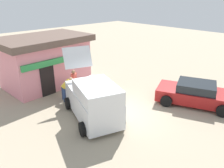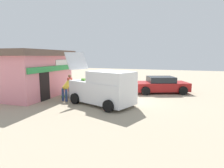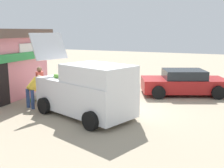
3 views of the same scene
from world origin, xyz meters
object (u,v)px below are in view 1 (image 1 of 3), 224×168
(parked_sedan, at_px, (195,94))
(unloaded_banana_pile, at_px, (75,90))
(delivery_van, at_px, (93,100))
(customer_bending, at_px, (66,87))
(storefront_bar, at_px, (45,60))
(paint_bucket, at_px, (97,82))
(vendor_standing, at_px, (74,81))

(parked_sedan, xyz_separation_m, unloaded_banana_pile, (-4.04, 5.88, -0.43))
(delivery_van, relative_size, parked_sedan, 1.04)
(unloaded_banana_pile, bearing_deg, delivery_van, -108.43)
(customer_bending, bearing_deg, parked_sedan, -46.77)
(delivery_van, xyz_separation_m, parked_sedan, (5.11, -2.67, -0.40))
(customer_bending, bearing_deg, storefront_bar, 82.61)
(customer_bending, bearing_deg, delivery_van, -92.97)
(parked_sedan, height_order, customer_bending, customer_bending)
(delivery_van, bearing_deg, unloaded_banana_pile, 71.57)
(paint_bucket, bearing_deg, customer_bending, -166.25)
(customer_bending, bearing_deg, paint_bucket, 13.75)
(delivery_van, distance_m, customer_bending, 2.63)
(storefront_bar, relative_size, parked_sedan, 1.31)
(storefront_bar, bearing_deg, customer_bending, -97.39)
(paint_bucket, bearing_deg, parked_sedan, -70.09)
(storefront_bar, relative_size, vendor_standing, 3.62)
(customer_bending, bearing_deg, unloaded_banana_pile, 32.30)
(storefront_bar, xyz_separation_m, delivery_van, (-0.53, -5.67, -0.68))
(parked_sedan, height_order, paint_bucket, parked_sedan)
(storefront_bar, xyz_separation_m, vendor_standing, (0.27, -2.86, -0.74))
(parked_sedan, xyz_separation_m, paint_bucket, (-2.17, 5.98, -0.44))
(parked_sedan, xyz_separation_m, vendor_standing, (-4.31, 5.49, 0.34))
(parked_sedan, bearing_deg, unloaded_banana_pile, 124.49)
(storefront_bar, xyz_separation_m, paint_bucket, (2.41, -2.36, -1.52))
(customer_bending, bearing_deg, vendor_standing, 16.07)
(delivery_van, height_order, customer_bending, delivery_van)
(storefront_bar, bearing_deg, unloaded_banana_pile, -77.67)
(parked_sedan, bearing_deg, customer_bending, 133.23)
(vendor_standing, height_order, paint_bucket, vendor_standing)
(storefront_bar, relative_size, unloaded_banana_pile, 7.20)
(delivery_van, height_order, vendor_standing, delivery_van)
(parked_sedan, distance_m, customer_bending, 7.27)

